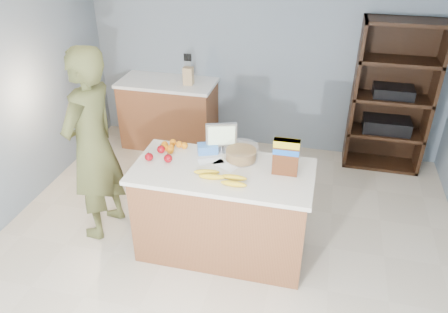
% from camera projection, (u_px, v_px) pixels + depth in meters
% --- Properties ---
extents(floor, '(4.50, 5.00, 0.02)m').
position_uv_depth(floor, '(215.00, 271.00, 3.94)').
color(floor, beige).
rests_on(floor, ground).
extents(walls, '(4.52, 5.02, 2.51)m').
position_uv_depth(walls, '(212.00, 102.00, 3.11)').
color(walls, gray).
rests_on(walls, ground).
extents(counter_peninsula, '(1.56, 0.76, 0.90)m').
position_uv_depth(counter_peninsula, '(223.00, 214.00, 3.98)').
color(counter_peninsula, brown).
rests_on(counter_peninsula, ground).
extents(back_cabinet, '(1.24, 0.62, 0.90)m').
position_uv_depth(back_cabinet, '(169.00, 113.00, 5.80)').
color(back_cabinet, brown).
rests_on(back_cabinet, ground).
extents(shelving_unit, '(0.90, 0.40, 1.80)m').
position_uv_depth(shelving_unit, '(391.00, 99.00, 5.16)').
color(shelving_unit, black).
rests_on(shelving_unit, ground).
extents(person, '(0.53, 0.73, 1.88)m').
position_uv_depth(person, '(93.00, 146.00, 4.01)').
color(person, '#4F522A').
rests_on(person, ground).
extents(knife_block, '(0.12, 0.10, 0.31)m').
position_uv_depth(knife_block, '(188.00, 75.00, 5.42)').
color(knife_block, tan).
rests_on(knife_block, back_cabinet).
extents(envelopes, '(0.38, 0.24, 0.00)m').
position_uv_depth(envelopes, '(218.00, 163.00, 3.82)').
color(envelopes, white).
rests_on(envelopes, counter_peninsula).
extents(bananas, '(0.48, 0.19, 0.05)m').
position_uv_depth(bananas, '(221.00, 177.00, 3.59)').
color(bananas, yellow).
rests_on(bananas, counter_peninsula).
extents(apples, '(0.25, 0.23, 0.08)m').
position_uv_depth(apples, '(159.00, 155.00, 3.88)').
color(apples, maroon).
rests_on(apples, counter_peninsula).
extents(oranges, '(0.25, 0.21, 0.06)m').
position_uv_depth(oranges, '(173.00, 146.00, 4.03)').
color(oranges, orange).
rests_on(oranges, counter_peninsula).
extents(blue_carton, '(0.21, 0.18, 0.08)m').
position_uv_depth(blue_carton, '(208.00, 149.00, 3.97)').
color(blue_carton, blue).
rests_on(blue_carton, counter_peninsula).
extents(salad_bowl, '(0.30, 0.30, 0.13)m').
position_uv_depth(salad_bowl, '(241.00, 153.00, 3.86)').
color(salad_bowl, '#267219').
rests_on(salad_bowl, counter_peninsula).
extents(tv, '(0.28, 0.12, 0.28)m').
position_uv_depth(tv, '(221.00, 136.00, 3.93)').
color(tv, silver).
rests_on(tv, counter_peninsula).
extents(cereal_box, '(0.21, 0.08, 0.32)m').
position_uv_depth(cereal_box, '(286.00, 155.00, 3.59)').
color(cereal_box, '#592B14').
rests_on(cereal_box, counter_peninsula).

